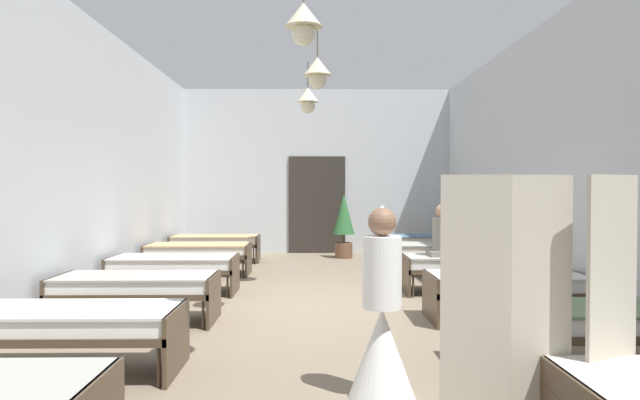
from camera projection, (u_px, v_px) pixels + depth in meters
The scene contains 16 objects.
ground_plane at pixel (321, 309), 7.60m from camera, with size 7.18×12.96×0.10m, color #7A6B56.
room_shell at pixel (320, 162), 8.96m from camera, with size 6.98×12.56×4.07m.
bed_left_row_1 at pixel (70, 323), 4.82m from camera, with size 1.90×0.84×0.57m.
bed_right_row_1 at pixel (580, 321), 4.88m from camera, with size 1.90×0.84×0.57m.
bed_left_row_2 at pixel (136, 286), 6.64m from camera, with size 1.90×0.84×0.57m.
bed_right_row_2 at pixel (507, 285), 6.71m from camera, with size 1.90×0.84×0.57m.
bed_left_row_3 at pixel (174, 265), 8.47m from camera, with size 1.90×0.84×0.57m.
bed_right_row_3 at pixel (465, 264), 8.53m from camera, with size 1.90×0.84×0.57m.
bed_left_row_4 at pixel (198, 251), 10.29m from camera, with size 1.90×0.84×0.57m.
bed_right_row_4 at pixel (438, 251), 10.36m from camera, with size 1.90×0.84×0.57m.
bed_left_row_5 at pixel (216, 242), 12.12m from camera, with size 1.90×0.84×0.57m.
bed_right_row_5 at pixel (419, 241), 12.19m from camera, with size 1.90×0.84×0.57m.
nurse_near_aisle at pixel (382, 330), 4.24m from camera, with size 0.52×0.52×1.49m.
patient_seated_primary at pixel (443, 237), 8.50m from camera, with size 0.44×0.44×0.80m.
potted_plant at pixel (344, 221), 12.76m from camera, with size 0.49×0.49×1.49m.
privacy_screen at pixel (542, 313), 3.41m from camera, with size 1.25×0.20×1.70m.
Camera 1 is at (-0.13, -7.56, 1.62)m, focal length 31.08 mm.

